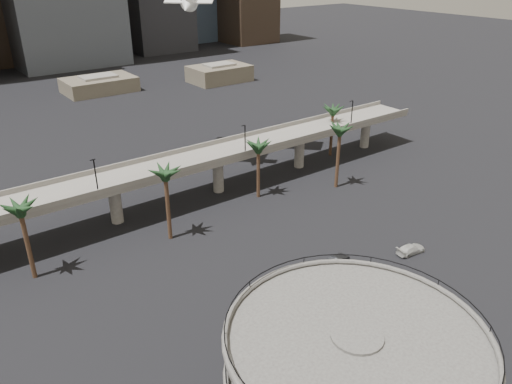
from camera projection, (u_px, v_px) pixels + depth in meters
ground at (397, 379)px, 57.62m from camera, size 700.00×700.00×0.00m
overpass at (169, 171)px, 94.25m from camera, size 130.00×9.30×14.70m
palm_trees at (242, 150)px, 93.13m from camera, size 76.40×18.40×14.00m
low_buildings at (63, 95)px, 163.06m from camera, size 135.00×27.50×6.80m
car_a at (288, 324)px, 65.03m from camera, size 5.02×2.77×1.62m
car_b at (337, 261)px, 78.36m from camera, size 5.14×2.56×1.62m
car_c at (411, 249)px, 81.57m from camera, size 5.45×2.73×1.52m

